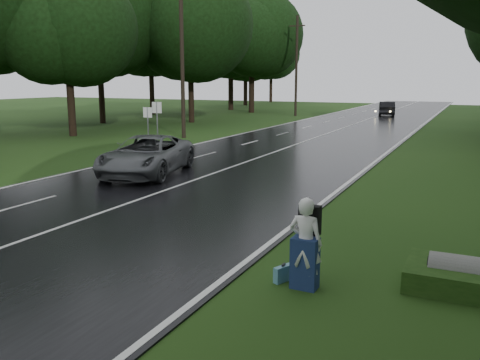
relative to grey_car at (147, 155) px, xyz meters
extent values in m
plane|color=#1F3D12|center=(2.53, -8.08, -0.87)|extent=(160.00, 160.00, 0.00)
cube|color=black|center=(2.53, 11.92, -0.85)|extent=(12.00, 140.00, 0.04)
cube|color=silver|center=(2.53, 11.92, -0.82)|extent=(0.12, 140.00, 0.01)
imported|color=#56595C|center=(0.00, 0.00, 0.00)|extent=(4.09, 6.43, 1.65)
imported|color=black|center=(3.36, 41.05, -0.04)|extent=(2.56, 5.02, 1.58)
imported|color=silver|center=(9.95, -8.59, 0.06)|extent=(0.69, 0.46, 1.85)
cube|color=navy|center=(9.95, -8.59, -0.35)|extent=(0.53, 0.36, 1.04)
cube|color=black|center=(9.94, -8.32, 0.47)|extent=(0.43, 0.23, 0.59)
cube|color=teal|center=(9.46, -8.46, -0.70)|extent=(0.31, 0.48, 0.33)
cylinder|color=slate|center=(12.83, -7.28, -0.87)|extent=(1.36, 0.68, 0.68)
camera|label=1|loc=(12.81, -17.62, 3.22)|focal=37.55mm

